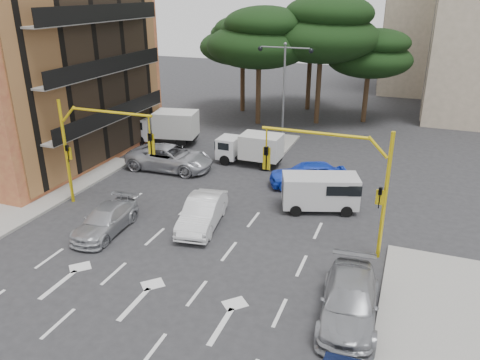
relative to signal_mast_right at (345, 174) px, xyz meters
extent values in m
plane|color=#28282B|center=(-6.80, -1.99, -3.88)|extent=(120.00, 120.00, 0.00)
cube|color=gray|center=(-6.80, 14.01, -3.81)|extent=(1.40, 6.00, 0.15)
cube|color=#A44733|center=(-24.80, 6.01, 2.62)|extent=(15.00, 16.00, 13.00)
cube|color=black|center=(-17.24, 6.01, 2.12)|extent=(0.12, 14.72, 11.20)
cube|color=black|center=(3.14, 30.01, 4.62)|extent=(0.12, 11.04, 16.20)
cube|color=tan|center=(6.20, 42.01, 4.12)|extent=(16.00, 12.00, 16.00)
cube|color=black|center=(-1.86, 42.01, 3.62)|extent=(0.12, 11.04, 14.20)
cylinder|color=#382616|center=(-10.80, 20.01, -1.41)|extent=(0.44, 0.44, 4.95)
ellipsoid|color=black|center=(-10.80, 20.01, 3.05)|extent=(9.15, 9.15, 3.87)
ellipsoid|color=black|center=(-10.20, 19.61, 4.92)|extent=(6.86, 6.86, 2.86)
ellipsoid|color=black|center=(-11.30, 20.31, 4.37)|extent=(6.07, 6.07, 2.64)
cylinder|color=#382616|center=(-5.80, 22.01, -1.18)|extent=(0.44, 0.44, 5.40)
ellipsoid|color=black|center=(-5.80, 22.01, 3.68)|extent=(9.98, 9.98, 4.22)
ellipsoid|color=black|center=(-5.20, 21.61, 5.72)|extent=(7.49, 7.49, 3.12)
ellipsoid|color=black|center=(-6.30, 22.31, 5.12)|extent=(6.62, 6.62, 2.88)
cylinder|color=#382616|center=(-13.80, 24.01, -1.63)|extent=(0.44, 0.44, 4.50)
ellipsoid|color=black|center=(-13.80, 24.01, 2.42)|extent=(8.32, 8.32, 3.52)
ellipsoid|color=black|center=(-13.20, 23.61, 4.12)|extent=(6.24, 6.24, 2.60)
ellipsoid|color=black|center=(-14.30, 24.31, 3.62)|extent=(5.52, 5.52, 2.40)
cylinder|color=#382616|center=(-1.80, 24.01, -1.86)|extent=(0.44, 0.44, 4.05)
ellipsoid|color=black|center=(-1.80, 24.01, 1.79)|extent=(7.49, 7.49, 3.17)
ellipsoid|color=black|center=(-1.20, 23.61, 3.32)|extent=(5.62, 5.62, 2.34)
ellipsoid|color=black|center=(-2.30, 24.31, 2.87)|extent=(4.97, 4.97, 2.16)
cylinder|color=#382616|center=(-7.80, 27.01, -1.41)|extent=(0.44, 0.44, 4.95)
ellipsoid|color=black|center=(-7.80, 27.01, 3.05)|extent=(9.15, 9.15, 3.87)
ellipsoid|color=black|center=(-7.20, 26.61, 4.92)|extent=(6.86, 6.86, 2.86)
ellipsoid|color=black|center=(-8.30, 27.31, 4.37)|extent=(6.07, 6.07, 2.64)
cylinder|color=yellow|center=(1.80, 0.01, -0.88)|extent=(0.18, 0.18, 6.00)
cylinder|color=yellow|center=(1.25, 0.01, 1.37)|extent=(0.95, 0.14, 0.95)
cylinder|color=yellow|center=(-1.50, 0.01, 1.72)|extent=(4.80, 0.14, 0.14)
cylinder|color=yellow|center=(-3.70, 0.01, 1.27)|extent=(0.08, 0.08, 0.90)
imported|color=black|center=(-3.70, 0.01, 0.22)|extent=(0.20, 0.24, 1.20)
cube|color=yellow|center=(-3.70, 0.09, 0.22)|extent=(0.36, 0.06, 1.10)
imported|color=black|center=(1.58, -0.14, -0.88)|extent=(0.16, 0.20, 1.00)
cube|color=yellow|center=(1.58, -0.04, -0.88)|extent=(0.35, 0.08, 0.70)
cylinder|color=yellow|center=(-15.40, 0.01, -0.88)|extent=(0.18, 0.18, 6.00)
cylinder|color=yellow|center=(-14.85, 0.01, 1.37)|extent=(0.95, 0.14, 0.95)
cylinder|color=yellow|center=(-12.10, 0.01, 1.72)|extent=(4.80, 0.14, 0.14)
cylinder|color=yellow|center=(-9.90, 0.01, 1.27)|extent=(0.08, 0.08, 0.90)
imported|color=black|center=(-9.90, 0.01, 0.22)|extent=(0.20, 0.24, 1.20)
cube|color=yellow|center=(-9.90, 0.09, 0.22)|extent=(0.36, 0.06, 1.10)
imported|color=black|center=(-15.18, -0.14, -0.88)|extent=(0.16, 0.20, 1.00)
cube|color=yellow|center=(-15.18, -0.04, -0.88)|extent=(0.35, 0.08, 0.70)
cylinder|color=slate|center=(-6.80, 14.01, 0.02)|extent=(0.16, 0.16, 7.50)
cylinder|color=slate|center=(-7.70, 14.01, 3.67)|extent=(1.80, 0.10, 0.10)
sphere|color=black|center=(-8.70, 14.01, 3.52)|extent=(0.36, 0.36, 0.36)
cylinder|color=slate|center=(-5.90, 14.01, 3.67)|extent=(1.80, 0.10, 0.10)
sphere|color=black|center=(-4.90, 14.01, 3.52)|extent=(0.36, 0.36, 0.36)
sphere|color=slate|center=(-6.80, 14.01, 3.92)|extent=(0.24, 0.24, 0.24)
imported|color=silver|center=(-7.05, -0.09, -3.11)|extent=(2.34, 4.87, 1.54)
imported|color=blue|center=(-3.13, 7.01, -3.07)|extent=(5.14, 3.60, 1.62)
imported|color=#A6A8AE|center=(-11.37, -2.40, -3.23)|extent=(2.10, 4.58, 1.30)
imported|color=#AEB0B7|center=(-12.65, 6.70, -3.06)|extent=(6.00, 2.93, 1.64)
imported|color=gray|center=(1.17, -4.86, -3.14)|extent=(2.50, 5.28, 1.49)
camera|label=1|loc=(2.44, -19.69, 7.59)|focal=35.00mm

